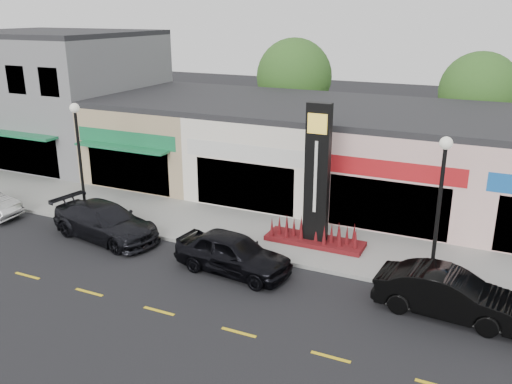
{
  "coord_description": "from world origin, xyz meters",
  "views": [
    {
      "loc": [
        9.69,
        -16.06,
        9.6
      ],
      "look_at": [
        0.33,
        4.0,
        2.13
      ],
      "focal_mm": 38.0,
      "sensor_mm": 36.0,
      "label": 1
    }
  ],
  "objects_px": {
    "car_dark_sedan": "(105,222)",
    "car_black_sedan": "(233,253)",
    "car_black_conv": "(448,294)",
    "pylon_sign": "(316,196)",
    "lamp_east_near": "(440,198)",
    "lamp_west_near": "(79,149)"
  },
  "relations": [
    {
      "from": "car_dark_sedan",
      "to": "car_black_conv",
      "type": "relative_size",
      "value": 1.14
    },
    {
      "from": "car_dark_sedan",
      "to": "lamp_west_near",
      "type": "bearing_deg",
      "value": 69.41
    },
    {
      "from": "lamp_west_near",
      "to": "lamp_east_near",
      "type": "relative_size",
      "value": 1.0
    },
    {
      "from": "lamp_west_near",
      "to": "car_dark_sedan",
      "type": "xyz_separation_m",
      "value": [
        2.35,
        -1.35,
        -2.7
      ]
    },
    {
      "from": "lamp_west_near",
      "to": "car_dark_sedan",
      "type": "bearing_deg",
      "value": -29.85
    },
    {
      "from": "lamp_east_near",
      "to": "car_black_sedan",
      "type": "relative_size",
      "value": 1.18
    },
    {
      "from": "lamp_west_near",
      "to": "lamp_east_near",
      "type": "bearing_deg",
      "value": 0.0
    },
    {
      "from": "car_black_sedan",
      "to": "lamp_east_near",
      "type": "bearing_deg",
      "value": -69.29
    },
    {
      "from": "lamp_west_near",
      "to": "car_black_conv",
      "type": "bearing_deg",
      "value": -5.62
    },
    {
      "from": "lamp_east_near",
      "to": "car_black_conv",
      "type": "height_order",
      "value": "lamp_east_near"
    },
    {
      "from": "car_dark_sedan",
      "to": "car_black_sedan",
      "type": "bearing_deg",
      "value": -85.37
    },
    {
      "from": "pylon_sign",
      "to": "lamp_east_near",
      "type": "bearing_deg",
      "value": -18.75
    },
    {
      "from": "lamp_east_near",
      "to": "car_dark_sedan",
      "type": "xyz_separation_m",
      "value": [
        -13.65,
        -1.35,
        -2.7
      ]
    },
    {
      "from": "pylon_sign",
      "to": "car_black_conv",
      "type": "height_order",
      "value": "pylon_sign"
    },
    {
      "from": "lamp_east_near",
      "to": "pylon_sign",
      "type": "distance_m",
      "value": 5.42
    },
    {
      "from": "car_black_sedan",
      "to": "car_black_conv",
      "type": "xyz_separation_m",
      "value": [
        7.82,
        0.24,
        -0.02
      ]
    },
    {
      "from": "car_dark_sedan",
      "to": "car_black_conv",
      "type": "bearing_deg",
      "value": -81.92
    },
    {
      "from": "pylon_sign",
      "to": "car_black_conv",
      "type": "relative_size",
      "value": 1.28
    },
    {
      "from": "lamp_west_near",
      "to": "car_black_sedan",
      "type": "xyz_separation_m",
      "value": [
        8.93,
        -1.88,
        -2.69
      ]
    },
    {
      "from": "car_black_conv",
      "to": "lamp_west_near",
      "type": "bearing_deg",
      "value": 88.4
    },
    {
      "from": "lamp_west_near",
      "to": "lamp_east_near",
      "type": "height_order",
      "value": "same"
    },
    {
      "from": "pylon_sign",
      "to": "car_black_sedan",
      "type": "xyz_separation_m",
      "value": [
        -2.07,
        -3.58,
        -1.48
      ]
    }
  ]
}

